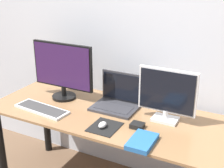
{
  "coord_description": "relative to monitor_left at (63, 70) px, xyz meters",
  "views": [
    {
      "loc": [
        0.9,
        -1.4,
        1.7
      ],
      "look_at": [
        -0.01,
        0.36,
        0.93
      ],
      "focal_mm": 50.0,
      "sensor_mm": 36.0,
      "label": 1
    }
  ],
  "objects": [
    {
      "name": "monitor_right",
      "position": [
        0.83,
        0.0,
        -0.04
      ],
      "size": [
        0.39,
        0.12,
        0.36
      ],
      "color": "silver",
      "rests_on": "desk"
    },
    {
      "name": "mousepad",
      "position": [
        0.51,
        -0.27,
        -0.23
      ],
      "size": [
        0.18,
        0.21,
        0.0
      ],
      "color": "black",
      "rests_on": "desk"
    },
    {
      "name": "keyboard",
      "position": [
        -0.01,
        -0.26,
        -0.22
      ],
      "size": [
        0.43,
        0.18,
        0.02
      ],
      "color": "silver",
      "rests_on": "desk"
    },
    {
      "name": "mouse",
      "position": [
        0.5,
        -0.29,
        -0.21
      ],
      "size": [
        0.04,
        0.07,
        0.04
      ],
      "color": "silver",
      "rests_on": "mousepad"
    },
    {
      "name": "book",
      "position": [
        0.8,
        -0.34,
        -0.22
      ],
      "size": [
        0.14,
        0.22,
        0.03
      ],
      "color": "#235B9E",
      "rests_on": "desk"
    },
    {
      "name": "desk",
      "position": [
        0.46,
        -0.08,
        -0.36
      ],
      "size": [
        1.8,
        0.69,
        0.71
      ],
      "color": "olive",
      "rests_on": "ground_plane"
    },
    {
      "name": "monitor_left",
      "position": [
        0.0,
        0.0,
        0.0
      ],
      "size": [
        0.52,
        0.19,
        0.44
      ],
      "color": "black",
      "rests_on": "desk"
    },
    {
      "name": "laptop",
      "position": [
        0.45,
        0.05,
        -0.17
      ],
      "size": [
        0.32,
        0.24,
        0.25
      ],
      "color": "#333338",
      "rests_on": "desk"
    },
    {
      "name": "power_brick",
      "position": [
        0.7,
        -0.18,
        -0.22
      ],
      "size": [
        0.08,
        0.07,
        0.03
      ],
      "color": "black",
      "rests_on": "desk"
    },
    {
      "name": "wall_back",
      "position": [
        0.46,
        0.33,
        0.31
      ],
      "size": [
        7.0,
        0.05,
        2.5
      ],
      "color": "silver",
      "rests_on": "ground_plane"
    }
  ]
}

